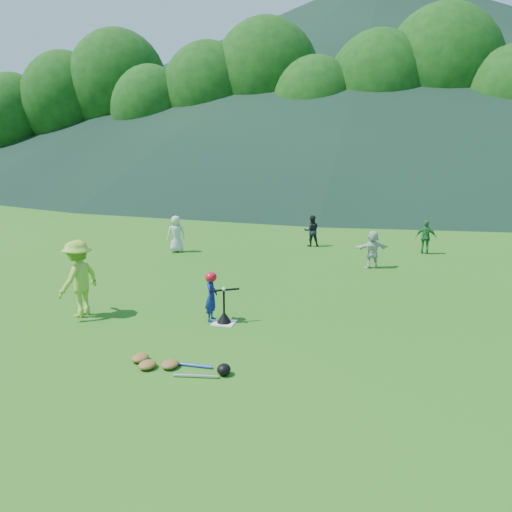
{
  "coord_description": "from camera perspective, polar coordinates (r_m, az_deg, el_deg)",
  "views": [
    {
      "loc": [
        3.23,
        -9.28,
        3.59
      ],
      "look_at": [
        0.0,
        2.5,
        0.9
      ],
      "focal_mm": 35.0,
      "sensor_mm": 36.0,
      "label": 1
    }
  ],
  "objects": [
    {
      "name": "ground",
      "position": [
        10.46,
        -3.65,
        -7.67
      ],
      "size": [
        120.0,
        120.0,
        0.0
      ],
      "primitive_type": "plane",
      "color": "#246116",
      "rests_on": "ground"
    },
    {
      "name": "home_plate",
      "position": [
        10.46,
        -3.65,
        -7.62
      ],
      "size": [
        0.45,
        0.45,
        0.02
      ],
      "primitive_type": "cube",
      "color": "silver",
      "rests_on": "ground"
    },
    {
      "name": "baseball",
      "position": [
        10.23,
        -3.71,
        -3.79
      ],
      "size": [
        0.08,
        0.08,
        0.08
      ],
      "primitive_type": "sphere",
      "color": "white",
      "rests_on": "batting_tee"
    },
    {
      "name": "batter_child",
      "position": [
        10.48,
        -5.13,
        -4.7
      ],
      "size": [
        0.28,
        0.4,
        1.03
      ],
      "primitive_type": "imported",
      "rotation": [
        0.0,
        0.0,
        1.68
      ],
      "color": "navy",
      "rests_on": "ground"
    },
    {
      "name": "adult_coach",
      "position": [
        11.31,
        -19.62,
        -2.44
      ],
      "size": [
        0.77,
        1.15,
        1.66
      ],
      "primitive_type": "imported",
      "rotation": [
        0.0,
        0.0,
        -1.72
      ],
      "color": "#91BE38",
      "rests_on": "ground"
    },
    {
      "name": "fielder_a",
      "position": [
        17.45,
        -9.11,
        2.51
      ],
      "size": [
        0.74,
        0.69,
        1.27
      ],
      "primitive_type": "imported",
      "rotation": [
        0.0,
        0.0,
        3.75
      ],
      "color": "silver",
      "rests_on": "ground"
    },
    {
      "name": "fielder_b",
      "position": [
        18.38,
        6.38,
        2.88
      ],
      "size": [
        0.67,
        0.59,
        1.14
      ],
      "primitive_type": "imported",
      "rotation": [
        0.0,
        0.0,
        3.48
      ],
      "color": "black",
      "rests_on": "ground"
    },
    {
      "name": "fielder_c",
      "position": [
        17.9,
        18.84,
        2.04
      ],
      "size": [
        0.68,
        0.31,
        1.14
      ],
      "primitive_type": "imported",
      "rotation": [
        0.0,
        0.0,
        3.1
      ],
      "color": "#227333",
      "rests_on": "ground"
    },
    {
      "name": "fielder_d",
      "position": [
        15.36,
        13.17,
        0.75
      ],
      "size": [
        1.1,
        0.74,
        1.14
      ],
      "primitive_type": "imported",
      "rotation": [
        0.0,
        0.0,
        3.56
      ],
      "color": "silver",
      "rests_on": "ground"
    },
    {
      "name": "batting_tee",
      "position": [
        10.42,
        -3.66,
        -7.01
      ],
      "size": [
        0.3,
        0.3,
        0.68
      ],
      "color": "black",
      "rests_on": "home_plate"
    },
    {
      "name": "batter_gear",
      "position": [
        10.35,
        -5.05,
        -2.53
      ],
      "size": [
        0.71,
        0.32,
        0.39
      ],
      "color": "red",
      "rests_on": "ground"
    },
    {
      "name": "equipment_pile",
      "position": [
        8.55,
        -9.84,
        -12.1
      ],
      "size": [
        1.8,
        0.58,
        0.19
      ],
      "color": "olive",
      "rests_on": "ground"
    },
    {
      "name": "outfield_fence",
      "position": [
        37.53,
        10.44,
        7.78
      ],
      "size": [
        70.07,
        0.08,
        1.33
      ],
      "color": "gray",
      "rests_on": "ground"
    },
    {
      "name": "tree_line",
      "position": [
        43.46,
        11.85,
        18.25
      ],
      "size": [
        70.04,
        11.4,
        14.82
      ],
      "color": "#382314",
      "rests_on": "ground"
    },
    {
      "name": "distant_hills",
      "position": [
        92.45,
        8.97,
        19.34
      ],
      "size": [
        155.0,
        140.0,
        32.0
      ],
      "color": "black",
      "rests_on": "ground"
    }
  ]
}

